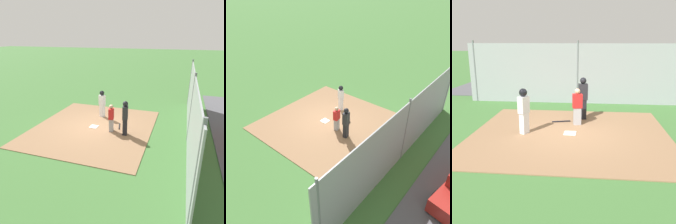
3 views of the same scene
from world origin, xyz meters
TOP-DOWN VIEW (x-y plane):
  - ground_plane at (0.00, 0.00)m, footprint 140.00×140.00m
  - dirt_infield at (0.00, 0.00)m, footprint 7.20×6.40m
  - home_plate at (0.00, 0.00)m, footprint 0.45×0.45m
  - catcher at (-0.20, -1.10)m, footprint 0.42×0.33m
  - umpire at (-0.40, -1.92)m, footprint 0.42×0.32m
  - runner at (1.68, 0.13)m, footprint 0.41×0.46m
  - baseball_bat at (0.48, -1.36)m, footprint 0.77×0.25m
  - backstop_fence at (0.00, -5.02)m, footprint 12.00×0.10m
  - parking_lot at (0.00, -8.85)m, footprint 18.00×5.20m
  - parked_car_red at (-0.20, -8.36)m, footprint 4.42×2.41m
  - parked_car_silver at (2.85, -9.19)m, footprint 4.30×2.10m

SIDE VIEW (x-z plane):
  - ground_plane at x=0.00m, z-range 0.00..0.00m
  - dirt_infield at x=0.00m, z-range 0.00..0.03m
  - parking_lot at x=0.00m, z-range 0.00..0.04m
  - home_plate at x=0.00m, z-range 0.03..0.05m
  - baseball_bat at x=0.48m, z-range 0.03..0.09m
  - parked_car_red at x=-0.20m, z-range -0.03..1.25m
  - parked_car_silver at x=2.85m, z-range -0.03..1.25m
  - catcher at x=-0.20m, z-range 0.05..1.54m
  - umpire at x=-0.40m, z-range 0.09..1.90m
  - runner at x=1.68m, z-range 0.15..1.84m
  - backstop_fence at x=0.00m, z-range -0.07..3.28m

